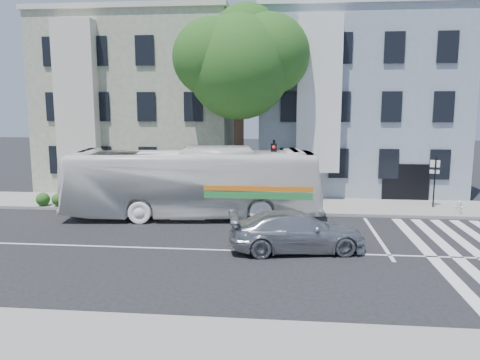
# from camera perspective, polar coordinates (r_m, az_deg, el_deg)

# --- Properties ---
(ground) EXTENTS (120.00, 120.00, 0.00)m
(ground) POSITION_cam_1_polar(r_m,az_deg,el_deg) (18.13, -2.97, -8.52)
(ground) COLOR black
(ground) RESTS_ON ground
(sidewalk_far) EXTENTS (80.00, 4.00, 0.15)m
(sidewalk_far) POSITION_cam_1_polar(r_m,az_deg,el_deg) (25.79, -0.27, -3.01)
(sidewalk_far) COLOR gray
(sidewalk_far) RESTS_ON ground
(sidewalk_near) EXTENTS (80.00, 4.00, 0.15)m
(sidewalk_near) POSITION_cam_1_polar(r_m,az_deg,el_deg) (10.89, -9.81, -20.80)
(sidewalk_near) COLOR gray
(sidewalk_near) RESTS_ON ground
(building_left) EXTENTS (12.00, 10.00, 11.00)m
(building_left) POSITION_cam_1_polar(r_m,az_deg,el_deg) (33.50, -11.11, 8.96)
(building_left) COLOR gray
(building_left) RESTS_ON ground
(building_right) EXTENTS (12.00, 10.00, 11.00)m
(building_right) POSITION_cam_1_polar(r_m,az_deg,el_deg) (32.37, 13.66, 8.87)
(building_right) COLOR gray
(building_right) RESTS_ON ground
(street_tree) EXTENTS (7.30, 5.90, 11.10)m
(street_tree) POSITION_cam_1_polar(r_m,az_deg,el_deg) (26.05, 0.03, 14.27)
(street_tree) COLOR #2D2116
(street_tree) RESTS_ON ground
(bus) EXTENTS (4.27, 12.67, 3.46)m
(bus) POSITION_cam_1_polar(r_m,az_deg,el_deg) (23.05, -5.75, -0.32)
(bus) COLOR white
(bus) RESTS_ON ground
(sedan) EXTENTS (2.94, 5.44, 1.50)m
(sedan) POSITION_cam_1_polar(r_m,az_deg,el_deg) (17.97, 6.94, -6.24)
(sedan) COLOR #AFB1B7
(sedan) RESTS_ON ground
(hedge) EXTENTS (8.54, 1.49, 0.70)m
(hedge) POSITION_cam_1_polar(r_m,az_deg,el_deg) (25.45, -14.45, -2.49)
(hedge) COLOR #296320
(hedge) RESTS_ON sidewalk_far
(traffic_signal) EXTENTS (0.38, 0.51, 3.78)m
(traffic_signal) POSITION_cam_1_polar(r_m,az_deg,el_deg) (23.49, 4.12, 1.63)
(traffic_signal) COLOR black
(traffic_signal) RESTS_ON ground
(fire_hydrant) EXTENTS (0.40, 0.28, 0.70)m
(fire_hydrant) POSITION_cam_1_polar(r_m,az_deg,el_deg) (25.51, 25.13, -3.03)
(fire_hydrant) COLOR beige
(fire_hydrant) RESTS_ON sidewalk_far
(far_sign_pole) EXTENTS (0.47, 0.23, 2.68)m
(far_sign_pole) POSITION_cam_1_polar(r_m,az_deg,el_deg) (26.60, 22.64, 0.51)
(far_sign_pole) COLOR black
(far_sign_pole) RESTS_ON sidewalk_far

